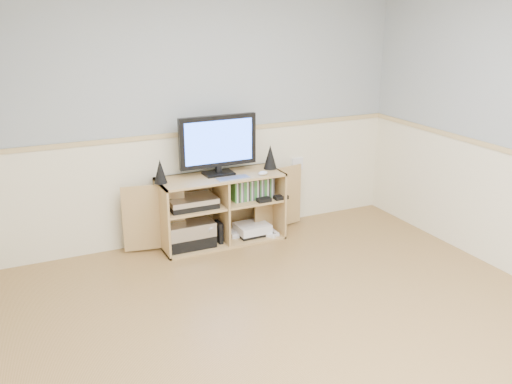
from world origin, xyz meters
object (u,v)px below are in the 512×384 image
keyboard (233,178)px  game_consoles (251,230)px  media_cabinet (219,207)px  monitor (218,143)px

keyboard → game_consoles: keyboard is taller
media_cabinet → monitor: (0.00, -0.00, 0.62)m
media_cabinet → game_consoles: 0.40m
media_cabinet → keyboard: size_ratio=6.08×
media_cabinet → monitor: monitor is taller
monitor → media_cabinet: bearing=90.0°
keyboard → game_consoles: (0.23, 0.13, -0.59)m
media_cabinet → game_consoles: size_ratio=4.03×
monitor → keyboard: (0.07, -0.19, -0.29)m
game_consoles → monitor: bearing=168.5°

